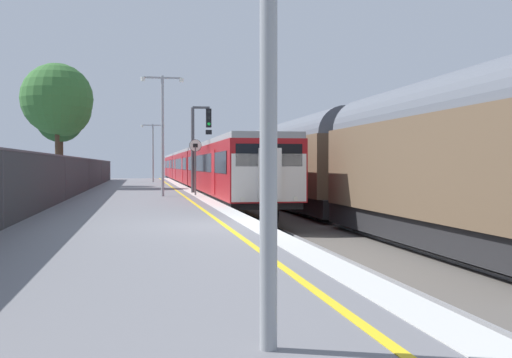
% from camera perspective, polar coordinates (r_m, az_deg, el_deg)
% --- Properties ---
extents(ground, '(17.40, 110.00, 1.21)m').
position_cam_1_polar(ground, '(15.73, 8.03, -6.30)').
color(ground, slate).
extents(commuter_train_at_platform, '(2.83, 61.20, 3.81)m').
position_cam_1_polar(commuter_train_at_platform, '(51.77, -5.64, 1.06)').
color(commuter_train_at_platform, maroon).
rests_on(commuter_train_at_platform, ground).
extents(freight_train_adjacent_track, '(2.60, 58.53, 4.91)m').
position_cam_1_polar(freight_train_adjacent_track, '(39.50, 1.78, 1.62)').
color(freight_train_adjacent_track, '#232326').
rests_on(freight_train_adjacent_track, ground).
extents(signal_gantry, '(1.10, 0.24, 4.58)m').
position_cam_1_polar(signal_gantry, '(32.92, -5.37, 3.74)').
color(signal_gantry, '#47474C').
rests_on(signal_gantry, ground).
extents(speed_limit_sign, '(0.59, 0.08, 2.72)m').
position_cam_1_polar(speed_limit_sign, '(30.10, -5.63, 1.79)').
color(speed_limit_sign, '#59595B').
rests_on(speed_limit_sign, ground).
extents(platform_lamp_mid, '(2.00, 0.20, 5.67)m').
position_cam_1_polar(platform_lamp_mid, '(29.44, -8.64, 4.94)').
color(platform_lamp_mid, '#93999E').
rests_on(platform_lamp_mid, ground).
extents(platform_lamp_far, '(2.00, 0.20, 5.01)m').
position_cam_1_polar(platform_lamp_far, '(53.99, -9.51, 2.90)').
color(platform_lamp_far, '#93999E').
rests_on(platform_lamp_far, ground).
extents(platform_back_fence, '(0.07, 99.00, 1.87)m').
position_cam_1_polar(platform_back_fence, '(15.12, -22.44, -0.67)').
color(platform_back_fence, '#282B2D').
rests_on(platform_back_fence, ground).
extents(background_tree_left, '(3.32, 3.32, 6.39)m').
position_cam_1_polar(background_tree_left, '(45.22, -17.69, 5.21)').
color(background_tree_left, '#473323').
rests_on(background_tree_left, ground).
extents(background_tree_centre, '(4.51, 4.51, 7.91)m').
position_cam_1_polar(background_tree_centre, '(41.30, -17.75, 6.78)').
color(background_tree_centre, '#473323').
rests_on(background_tree_centre, ground).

